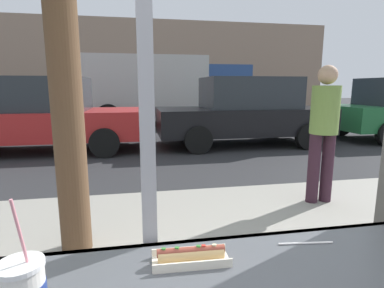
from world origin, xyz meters
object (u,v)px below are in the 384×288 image
at_px(hotdog_tray_near, 191,255).
at_px(box_truck, 156,87).
at_px(parked_car_red, 40,115).
at_px(parked_car_black, 244,111).
at_px(pedestrian, 324,126).

relative_size(hotdog_tray_near, box_truck, 0.03).
distance_m(parked_car_red, parked_car_black, 4.98).
relative_size(parked_car_red, parked_car_black, 1.06).
bearing_deg(pedestrian, hotdog_tray_near, -130.34).
distance_m(parked_car_black, box_truck, 5.32).
xyz_separation_m(parked_car_red, parked_car_black, (4.98, 0.00, 0.01)).
relative_size(hotdog_tray_near, pedestrian, 0.15).
bearing_deg(pedestrian, box_truck, 98.09).
height_order(parked_car_black, box_truck, box_truck).
xyz_separation_m(parked_car_black, pedestrian, (-0.62, -4.37, 0.17)).
xyz_separation_m(hotdog_tray_near, pedestrian, (2.03, 2.39, 0.06)).
bearing_deg(box_truck, hotdog_tray_near, -93.47).
xyz_separation_m(hotdog_tray_near, parked_car_black, (2.65, 6.76, -0.11)).
xyz_separation_m(hotdog_tray_near, parked_car_red, (-2.33, 6.76, -0.12)).
distance_m(parked_car_red, box_truck, 5.81).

